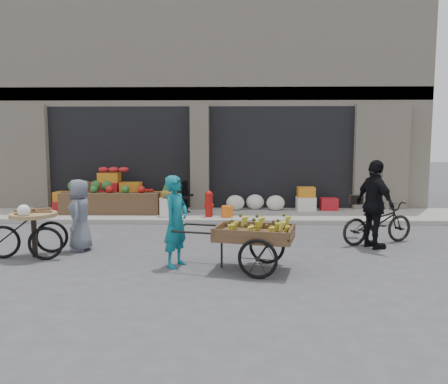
{
  "coord_description": "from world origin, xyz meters",
  "views": [
    {
      "loc": [
        1.0,
        -8.2,
        2.13
      ],
      "look_at": [
        0.82,
        0.87,
        1.1
      ],
      "focal_mm": 35.0,
      "sensor_mm": 36.0,
      "label": 1
    }
  ],
  "objects_px": {
    "fire_hydrant": "(209,203)",
    "cyclist": "(375,204)",
    "pineapple_bin": "(169,207)",
    "orange_bucket": "(227,211)",
    "vendor_grey": "(80,215)",
    "banana_cart": "(252,231)",
    "vendor_woman": "(176,221)",
    "tricycle_cart": "(33,227)",
    "seated_person": "(186,197)",
    "bicycle": "(377,223)"
  },
  "relations": [
    {
      "from": "tricycle_cart",
      "to": "bicycle",
      "type": "height_order",
      "value": "tricycle_cart"
    },
    {
      "from": "orange_bucket",
      "to": "cyclist",
      "type": "height_order",
      "value": "cyclist"
    },
    {
      "from": "seated_person",
      "to": "cyclist",
      "type": "bearing_deg",
      "value": -51.07
    },
    {
      "from": "tricycle_cart",
      "to": "cyclist",
      "type": "height_order",
      "value": "cyclist"
    },
    {
      "from": "vendor_grey",
      "to": "cyclist",
      "type": "xyz_separation_m",
      "value": [
        5.87,
        0.3,
        0.19
      ]
    },
    {
      "from": "tricycle_cart",
      "to": "bicycle",
      "type": "relative_size",
      "value": 0.85
    },
    {
      "from": "pineapple_bin",
      "to": "orange_bucket",
      "type": "relative_size",
      "value": 1.62
    },
    {
      "from": "fire_hydrant",
      "to": "vendor_grey",
      "type": "distance_m",
      "value": 4.08
    },
    {
      "from": "vendor_woman",
      "to": "cyclist",
      "type": "distance_m",
      "value": 4.07
    },
    {
      "from": "pineapple_bin",
      "to": "orange_bucket",
      "type": "xyz_separation_m",
      "value": [
        1.6,
        -0.1,
        -0.1
      ]
    },
    {
      "from": "seated_person",
      "to": "bicycle",
      "type": "xyz_separation_m",
      "value": [
        4.4,
        -3.26,
        -0.13
      ]
    },
    {
      "from": "vendor_woman",
      "to": "cyclist",
      "type": "relative_size",
      "value": 0.88
    },
    {
      "from": "pineapple_bin",
      "to": "cyclist",
      "type": "distance_m",
      "value": 5.56
    },
    {
      "from": "pineapple_bin",
      "to": "vendor_woman",
      "type": "xyz_separation_m",
      "value": [
        0.78,
        -4.44,
        0.42
      ]
    },
    {
      "from": "bicycle",
      "to": "orange_bucket",
      "type": "bearing_deg",
      "value": 30.27
    },
    {
      "from": "vendor_woman",
      "to": "tricycle_cart",
      "type": "bearing_deg",
      "value": 103.36
    },
    {
      "from": "vendor_woman",
      "to": "fire_hydrant",
      "type": "bearing_deg",
      "value": 20.43
    },
    {
      "from": "vendor_grey",
      "to": "cyclist",
      "type": "bearing_deg",
      "value": 86.01
    },
    {
      "from": "fire_hydrant",
      "to": "cyclist",
      "type": "xyz_separation_m",
      "value": [
        3.5,
        -3.01,
        0.39
      ]
    },
    {
      "from": "fire_hydrant",
      "to": "vendor_woman",
      "type": "xyz_separation_m",
      "value": [
        -0.32,
        -4.39,
        0.28
      ]
    },
    {
      "from": "seated_person",
      "to": "vendor_grey",
      "type": "distance_m",
      "value": 4.3
    },
    {
      "from": "vendor_woman",
      "to": "vendor_grey",
      "type": "xyz_separation_m",
      "value": [
        -2.05,
        1.08,
        -0.08
      ]
    },
    {
      "from": "tricycle_cart",
      "to": "pineapple_bin",
      "type": "bearing_deg",
      "value": 51.2
    },
    {
      "from": "fire_hydrant",
      "to": "vendor_woman",
      "type": "relative_size",
      "value": 0.45
    },
    {
      "from": "vendor_grey",
      "to": "banana_cart",
      "type": "bearing_deg",
      "value": 61.94
    },
    {
      "from": "seated_person",
      "to": "fire_hydrant",
      "type": "bearing_deg",
      "value": -52.88
    },
    {
      "from": "vendor_woman",
      "to": "vendor_grey",
      "type": "distance_m",
      "value": 2.31
    },
    {
      "from": "fire_hydrant",
      "to": "banana_cart",
      "type": "relative_size",
      "value": 0.31
    },
    {
      "from": "fire_hydrant",
      "to": "bicycle",
      "type": "height_order",
      "value": "bicycle"
    },
    {
      "from": "orange_bucket",
      "to": "fire_hydrant",
      "type": "bearing_deg",
      "value": 174.29
    },
    {
      "from": "vendor_grey",
      "to": "bicycle",
      "type": "bearing_deg",
      "value": 89.66
    },
    {
      "from": "seated_person",
      "to": "bicycle",
      "type": "relative_size",
      "value": 0.54
    },
    {
      "from": "pineapple_bin",
      "to": "fire_hydrant",
      "type": "xyz_separation_m",
      "value": [
        1.1,
        -0.05,
        0.13
      ]
    },
    {
      "from": "banana_cart",
      "to": "fire_hydrant",
      "type": "bearing_deg",
      "value": 115.31
    },
    {
      "from": "pineapple_bin",
      "to": "bicycle",
      "type": "bearing_deg",
      "value": -29.01
    },
    {
      "from": "tricycle_cart",
      "to": "cyclist",
      "type": "distance_m",
      "value": 6.62
    },
    {
      "from": "vendor_woman",
      "to": "tricycle_cart",
      "type": "relative_size",
      "value": 1.08
    },
    {
      "from": "pineapple_bin",
      "to": "vendor_grey",
      "type": "distance_m",
      "value": 3.61
    },
    {
      "from": "fire_hydrant",
      "to": "orange_bucket",
      "type": "relative_size",
      "value": 2.22
    },
    {
      "from": "fire_hydrant",
      "to": "vendor_woman",
      "type": "distance_m",
      "value": 4.41
    },
    {
      "from": "banana_cart",
      "to": "vendor_grey",
      "type": "distance_m",
      "value": 3.57
    },
    {
      "from": "pineapple_bin",
      "to": "bicycle",
      "type": "relative_size",
      "value": 0.3
    },
    {
      "from": "pineapple_bin",
      "to": "vendor_grey",
      "type": "relative_size",
      "value": 0.37
    },
    {
      "from": "vendor_woman",
      "to": "cyclist",
      "type": "height_order",
      "value": "cyclist"
    },
    {
      "from": "banana_cart",
      "to": "orange_bucket",
      "type": "bearing_deg",
      "value": 109.3
    },
    {
      "from": "banana_cart",
      "to": "vendor_grey",
      "type": "height_order",
      "value": "vendor_grey"
    },
    {
      "from": "banana_cart",
      "to": "tricycle_cart",
      "type": "distance_m",
      "value": 4.09
    },
    {
      "from": "vendor_woman",
      "to": "vendor_grey",
      "type": "relative_size",
      "value": 1.11
    },
    {
      "from": "banana_cart",
      "to": "cyclist",
      "type": "distance_m",
      "value": 3.01
    },
    {
      "from": "pineapple_bin",
      "to": "tricycle_cart",
      "type": "xyz_separation_m",
      "value": [
        -1.95,
        -3.9,
        0.2
      ]
    }
  ]
}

